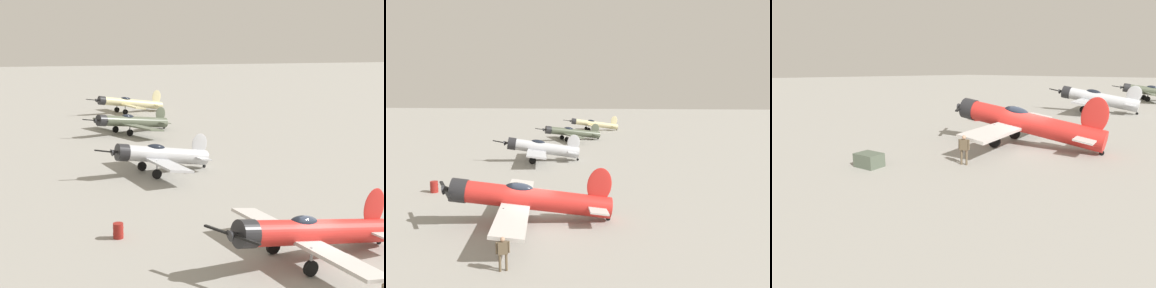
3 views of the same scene
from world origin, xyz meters
The scene contains 6 objects.
ground_plane centered at (0.00, 0.00, 0.00)m, with size 400.00×400.00×0.00m, color gray.
airplane_foreground centered at (0.47, 0.11, 1.51)m, with size 10.81×11.02×3.41m.
airplane_mid_apron centered at (4.48, -19.84, 1.58)m, with size 10.11×10.58×3.22m.
airplane_far_line centered at (4.06, -40.05, 1.39)m, with size 10.93×11.75×2.89m.
airplane_outer_stand centered at (1.77, -58.05, 1.51)m, with size 12.11×10.89×3.33m.
fuel_drum centered at (9.69, -5.53, 0.45)m, with size 0.63×0.63×0.90m.
Camera 1 is at (12.97, 24.29, 11.38)m, focal length 50.91 mm.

